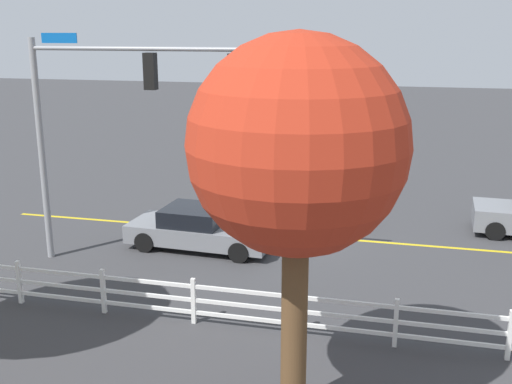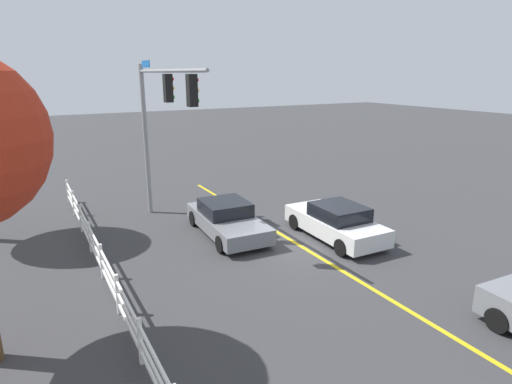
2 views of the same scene
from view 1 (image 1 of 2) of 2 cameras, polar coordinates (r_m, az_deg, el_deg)
ground_plane at (r=21.14m, az=1.88°, el=-3.96°), size 120.00×120.00×0.00m
lane_center_stripe at (r=20.74m, az=12.79°, el=-4.70°), size 28.00×0.16×0.01m
signal_assembly at (r=17.86m, az=-13.40°, el=7.89°), size 7.40×0.38×6.77m
car_1 at (r=22.43m, az=3.65°, el=-1.07°), size 4.53×2.05×1.40m
car_2 at (r=19.77m, az=-5.30°, el=-3.43°), size 4.74×2.22×1.33m
white_rail_fence at (r=14.12m, az=8.09°, el=-11.44°), size 26.10×0.10×1.15m
tree_1 at (r=10.01m, az=3.89°, el=4.09°), size 3.70×3.70×6.86m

